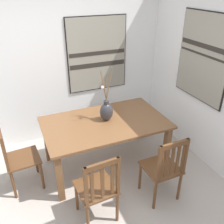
# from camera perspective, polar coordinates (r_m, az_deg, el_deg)

# --- Properties ---
(ground_plane) EXTENTS (6.40, 6.40, 0.03)m
(ground_plane) POSITION_cam_1_polar(r_m,az_deg,el_deg) (3.34, -3.04, -20.82)
(ground_plane) COLOR #B2A89E
(wall_back) EXTENTS (6.40, 0.12, 2.70)m
(wall_back) POSITION_cam_1_polar(r_m,az_deg,el_deg) (4.16, -12.67, 11.42)
(wall_back) COLOR white
(wall_back) RESTS_ON ground_plane
(dining_table) EXTENTS (1.72, 1.03, 0.74)m
(dining_table) POSITION_cam_1_polar(r_m,az_deg,el_deg) (3.54, -1.61, -3.65)
(dining_table) COLOR brown
(dining_table) RESTS_ON ground_plane
(centerpiece_vase) EXTENTS (0.20, 0.20, 0.77)m
(centerpiece_vase) POSITION_cam_1_polar(r_m,az_deg,el_deg) (3.46, -1.29, 0.29)
(centerpiece_vase) COLOR #333338
(centerpiece_vase) RESTS_ON dining_table
(chair_0) EXTENTS (0.44, 0.44, 0.94)m
(chair_0) POSITION_cam_1_polar(r_m,az_deg,el_deg) (2.85, -3.30, -17.11)
(chair_0) COLOR brown
(chair_0) RESTS_ON ground_plane
(chair_1) EXTENTS (0.45, 0.45, 0.93)m
(chair_1) POSITION_cam_1_polar(r_m,az_deg,el_deg) (3.46, -20.98, -9.72)
(chair_1) COLOR brown
(chair_1) RESTS_ON ground_plane
(chair_2) EXTENTS (0.43, 0.43, 0.94)m
(chair_2) POSITION_cam_1_polar(r_m,az_deg,el_deg) (3.14, 11.93, -12.40)
(chair_2) COLOR brown
(chair_2) RESTS_ON ground_plane
(painting_on_back_wall) EXTENTS (1.03, 0.05, 1.24)m
(painting_on_back_wall) POSITION_cam_1_polar(r_m,az_deg,el_deg) (4.26, -3.42, 13.06)
(painting_on_back_wall) COLOR black
(painting_on_side_wall) EXTENTS (0.05, 0.97, 1.22)m
(painting_on_side_wall) POSITION_cam_1_polar(r_m,az_deg,el_deg) (3.75, 20.23, 11.64)
(painting_on_side_wall) COLOR black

